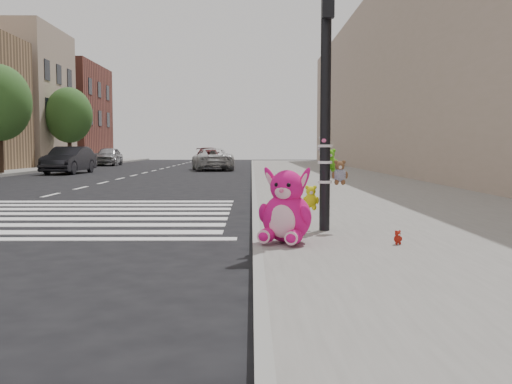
{
  "coord_description": "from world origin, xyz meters",
  "views": [
    {
      "loc": [
        1.47,
        -6.91,
        1.42
      ],
      "look_at": [
        1.54,
        1.6,
        0.75
      ],
      "focal_mm": 40.0,
      "sensor_mm": 36.0,
      "label": 1
    }
  ],
  "objects_px": {
    "pink_bunny": "(286,211)",
    "car_dark_far": "(69,160)",
    "car_white_near": "(212,159)",
    "signal_pole": "(326,122)",
    "red_teddy": "(398,237)"
  },
  "relations": [
    {
      "from": "signal_pole",
      "to": "car_white_near",
      "type": "xyz_separation_m",
      "value": [
        -3.6,
        26.97,
        -1.13
      ]
    },
    {
      "from": "signal_pole",
      "to": "car_dark_far",
      "type": "bearing_deg",
      "value": 116.36
    },
    {
      "from": "pink_bunny",
      "to": "car_dark_far",
      "type": "bearing_deg",
      "value": 134.91
    },
    {
      "from": "signal_pole",
      "to": "car_dark_far",
      "type": "distance_m",
      "value": 24.84
    },
    {
      "from": "pink_bunny",
      "to": "car_white_near",
      "type": "xyz_separation_m",
      "value": [
        -2.93,
        28.11,
        0.12
      ]
    },
    {
      "from": "pink_bunny",
      "to": "car_white_near",
      "type": "height_order",
      "value": "car_white_near"
    },
    {
      "from": "car_dark_far",
      "to": "pink_bunny",
      "type": "bearing_deg",
      "value": -62.58
    },
    {
      "from": "signal_pole",
      "to": "pink_bunny",
      "type": "height_order",
      "value": "signal_pole"
    },
    {
      "from": "red_teddy",
      "to": "car_dark_far",
      "type": "bearing_deg",
      "value": 95.59
    },
    {
      "from": "pink_bunny",
      "to": "car_dark_far",
      "type": "relative_size",
      "value": 0.23
    },
    {
      "from": "red_teddy",
      "to": "car_white_near",
      "type": "height_order",
      "value": "car_white_near"
    },
    {
      "from": "car_dark_far",
      "to": "car_white_near",
      "type": "xyz_separation_m",
      "value": [
        7.42,
        4.73,
        -0.06
      ]
    },
    {
      "from": "signal_pole",
      "to": "car_dark_far",
      "type": "xyz_separation_m",
      "value": [
        -11.02,
        22.24,
        -1.07
      ]
    },
    {
      "from": "red_teddy",
      "to": "car_white_near",
      "type": "xyz_separation_m",
      "value": [
        -4.39,
        28.28,
        0.45
      ]
    },
    {
      "from": "signal_pole",
      "to": "car_dark_far",
      "type": "relative_size",
      "value": 0.89
    }
  ]
}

